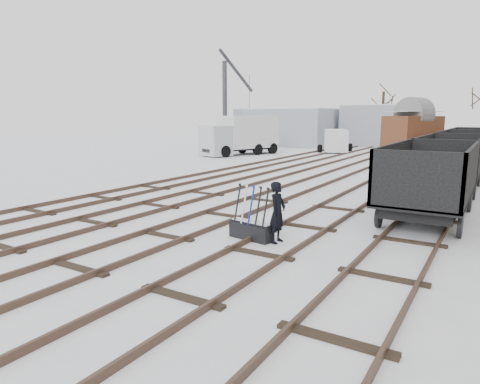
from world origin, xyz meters
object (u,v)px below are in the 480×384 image
object	(u,v)px
crane	(226,122)
lorry	(241,135)
panel_van	(336,140)
worker	(277,212)
freight_wagon_a	(429,191)
box_van_wagon	(413,131)
ground_frame	(251,229)

from	to	relation	value
crane	lorry	bearing A→B (deg)	-42.23
lorry	panel_van	distance (m)	9.34
worker	freight_wagon_a	world-z (taller)	freight_wagon_a
box_van_wagon	lorry	world-z (taller)	box_van_wagon
ground_frame	lorry	distance (m)	25.49
panel_van	crane	distance (m)	11.81
box_van_wagon	freight_wagon_a	bearing A→B (deg)	-54.72
freight_wagon_a	ground_frame	bearing A→B (deg)	-127.03
worker	lorry	xyz separation A→B (m)	(-14.23, 21.49, 0.88)
ground_frame	freight_wagon_a	size ratio (longest dim) A/B	0.25
worker	crane	size ratio (longest dim) A/B	0.17
box_van_wagon	panel_van	xyz separation A→B (m)	(-7.23, 3.22, -1.07)
worker	panel_van	bearing A→B (deg)	16.03
ground_frame	crane	distance (m)	34.02
lorry	crane	world-z (taller)	crane
lorry	panel_van	size ratio (longest dim) A/B	1.51
worker	freight_wagon_a	bearing A→B (deg)	-31.76
panel_van	box_van_wagon	bearing A→B (deg)	-45.15
ground_frame	crane	world-z (taller)	crane
worker	panel_van	distance (m)	29.79
freight_wagon_a	panel_van	xyz separation A→B (m)	(-11.31, 23.65, 0.12)
ground_frame	lorry	size ratio (longest dim) A/B	0.19
ground_frame	box_van_wagon	size ratio (longest dim) A/B	0.27
lorry	worker	bearing A→B (deg)	-36.24
crane	panel_van	bearing A→B (deg)	9.67
ground_frame	panel_van	distance (m)	29.69
freight_wagon_a	lorry	distance (m)	23.93
freight_wagon_a	crane	bearing A→B (deg)	135.09
ground_frame	freight_wagon_a	world-z (taller)	freight_wagon_a
worker	box_van_wagon	size ratio (longest dim) A/B	0.31
panel_van	worker	bearing A→B (deg)	-95.13
panel_van	crane	bearing A→B (deg)	162.35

